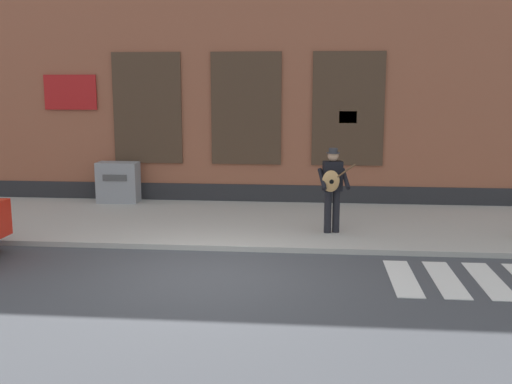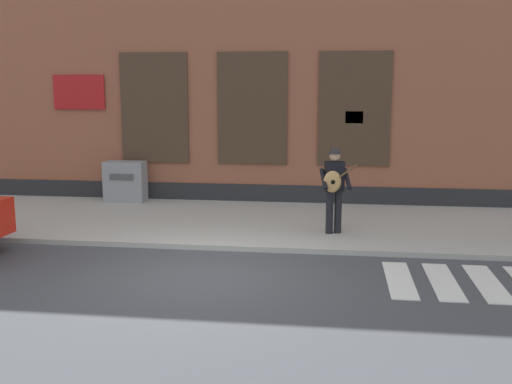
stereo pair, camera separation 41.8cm
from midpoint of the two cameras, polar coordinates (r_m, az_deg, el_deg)
The scene contains 5 objects.
ground_plane at distance 10.01m, azimuth -3.85°, elevation -7.95°, with size 160.00×160.00×0.00m, color #424449.
sidewalk at distance 13.54m, azimuth -0.74°, elevation -2.88°, with size 28.00×4.46×0.11m.
building_backdrop at distance 17.43m, azimuth 1.29°, elevation 14.73°, with size 28.00×4.06×9.00m.
busker at distance 12.23m, azimuth 8.42°, elevation 0.60°, with size 0.76×0.62×1.75m.
utility_box at distance 15.90m, azimuth -11.61°, elevation 0.99°, with size 1.05×0.54×1.04m.
Camera 2 is at (2.11, -9.30, 3.11)m, focal length 42.00 mm.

